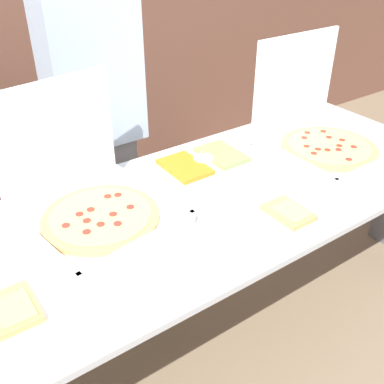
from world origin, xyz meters
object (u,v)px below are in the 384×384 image
(paper_plate_front_left, at_px, (14,310))
(paper_plate_front_right, at_px, (289,213))
(veggie_tray, at_px, (204,164))
(pizza_box_near_right, at_px, (90,198))
(pizza_box_far_left, at_px, (320,132))
(person_guest_cap, at_px, (98,123))

(paper_plate_front_left, height_order, paper_plate_front_right, same)
(paper_plate_front_right, relative_size, veggie_tray, 0.47)
(pizza_box_near_right, bearing_deg, paper_plate_front_left, -149.52)
(pizza_box_far_left, xyz_separation_m, veggie_tray, (-0.54, 0.15, -0.06))
(pizza_box_far_left, distance_m, veggie_tray, 0.57)
(paper_plate_front_right, bearing_deg, paper_plate_front_left, 173.95)
(veggie_tray, bearing_deg, pizza_box_near_right, -173.87)
(pizza_box_far_left, relative_size, person_guest_cap, 0.28)
(person_guest_cap, bearing_deg, paper_plate_front_left, 52.07)
(pizza_box_near_right, bearing_deg, pizza_box_far_left, -13.73)
(paper_plate_front_right, bearing_deg, pizza_box_near_right, 145.51)
(veggie_tray, height_order, person_guest_cap, person_guest_cap)
(pizza_box_far_left, height_order, veggie_tray, pizza_box_far_left)
(pizza_box_near_right, bearing_deg, paper_plate_front_right, -43.52)
(paper_plate_front_left, bearing_deg, pizza_box_far_left, 8.29)
(paper_plate_front_left, bearing_deg, person_guest_cap, 52.07)
(person_guest_cap, bearing_deg, veggie_tray, 119.75)
(pizza_box_far_left, bearing_deg, pizza_box_near_right, 175.47)
(pizza_box_near_right, distance_m, paper_plate_front_right, 0.71)
(pizza_box_far_left, height_order, pizza_box_near_right, pizza_box_far_left)
(veggie_tray, xyz_separation_m, person_guest_cap, (-0.26, 0.46, 0.09))
(paper_plate_front_left, distance_m, veggie_tray, 0.97)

